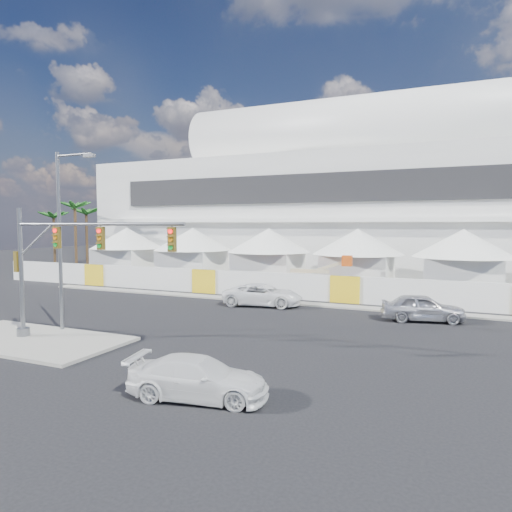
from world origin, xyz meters
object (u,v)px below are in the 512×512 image
at_px(sedan_silver, 423,308).
at_px(streetlight_median, 63,229).
at_px(boom_lift, 304,281).
at_px(pickup_near, 198,378).
at_px(traffic_mast, 55,265).
at_px(pickup_curb, 263,295).
at_px(lot_car_c, 175,277).

xyz_separation_m(sedan_silver, streetlight_median, (-17.43, -10.76, 4.77)).
bearing_deg(boom_lift, pickup_near, -84.63).
bearing_deg(traffic_mast, boom_lift, 75.07).
distance_m(pickup_curb, streetlight_median, 14.26).
bearing_deg(streetlight_median, boom_lift, 69.98).
height_order(pickup_curb, boom_lift, boom_lift).
xyz_separation_m(lot_car_c, streetlight_median, (5.63, -18.75, 4.88)).
relative_size(pickup_curb, lot_car_c, 1.15).
relative_size(pickup_near, streetlight_median, 0.50).
bearing_deg(sedan_silver, lot_car_c, 57.67).
relative_size(pickup_near, boom_lift, 0.75).
xyz_separation_m(sedan_silver, pickup_curb, (-10.83, 0.94, -0.04)).
height_order(pickup_near, boom_lift, boom_lift).
distance_m(lot_car_c, traffic_mast, 22.04).
bearing_deg(traffic_mast, sedan_silver, 38.34).
height_order(traffic_mast, boom_lift, traffic_mast).
distance_m(pickup_curb, pickup_near, 17.55).
relative_size(streetlight_median, boom_lift, 1.49).
bearing_deg(sedan_silver, traffic_mast, 115.12).
relative_size(sedan_silver, pickup_curb, 0.85).
height_order(sedan_silver, traffic_mast, traffic_mast).
distance_m(sedan_silver, lot_car_c, 24.40).
distance_m(traffic_mast, boom_lift, 22.50).
distance_m(pickup_near, lot_car_c, 29.37).
height_order(sedan_silver, lot_car_c, sedan_silver).
height_order(pickup_near, traffic_mast, traffic_mast).
distance_m(sedan_silver, pickup_curb, 10.87).
bearing_deg(sedan_silver, boom_lift, 35.94).
distance_m(traffic_mast, streetlight_median, 2.94).
distance_m(pickup_near, boom_lift, 25.19).
bearing_deg(lot_car_c, streetlight_median, -156.67).
bearing_deg(pickup_curb, traffic_mast, 150.05).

